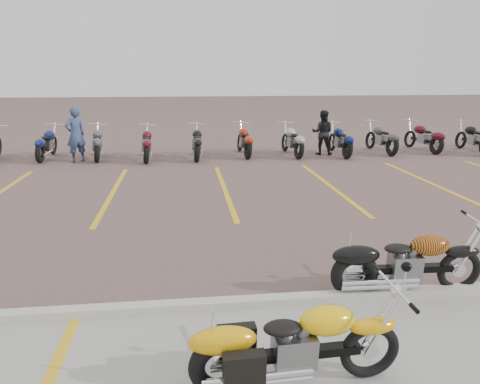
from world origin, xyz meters
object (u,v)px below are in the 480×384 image
object	(u,v)px
yellow_cruiser	(292,348)
person_a	(76,135)
flame_cruiser	(403,265)
person_b	(322,133)

from	to	relation	value
yellow_cruiser	person_a	distance (m)	12.51
flame_cruiser	person_b	size ratio (longest dim) A/B	1.30
person_b	flame_cruiser	bearing A→B (deg)	95.87
yellow_cruiser	person_b	size ratio (longest dim) A/B	1.28
flame_cruiser	yellow_cruiser	bearing A→B (deg)	-136.32
person_a	yellow_cruiser	bearing A→B (deg)	73.60
flame_cruiser	person_a	world-z (taller)	person_a
person_b	person_a	bearing A→B (deg)	20.11
yellow_cruiser	flame_cruiser	size ratio (longest dim) A/B	0.99
flame_cruiser	person_b	world-z (taller)	person_b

